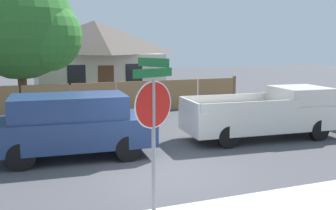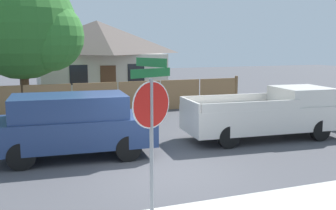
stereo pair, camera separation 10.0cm
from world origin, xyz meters
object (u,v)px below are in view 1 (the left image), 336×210
at_px(oak_tree, 25,27).
at_px(stop_sign, 153,115).
at_px(red_suv, 73,124).
at_px(orange_pickup, 268,113).
at_px(house, 95,56).

distance_m(oak_tree, stop_sign, 13.03).
xyz_separation_m(oak_tree, stop_sign, (1.72, -12.77, -1.94)).
xyz_separation_m(red_suv, stop_sign, (0.78, -4.83, 1.04)).
bearing_deg(oak_tree, stop_sign, -82.32).
bearing_deg(orange_pickup, stop_sign, -136.28).
bearing_deg(red_suv, stop_sign, -76.70).
distance_m(house, stop_sign, 19.10).
bearing_deg(house, stop_sign, -97.73).
bearing_deg(red_suv, oak_tree, 100.90).
bearing_deg(house, red_suv, -103.37).
relative_size(house, red_suv, 1.72).
bearing_deg(orange_pickup, red_suv, -176.02).
distance_m(house, oak_tree, 7.65).
xyz_separation_m(house, oak_tree, (-4.29, -6.15, 1.53)).
bearing_deg(house, oak_tree, -124.93).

